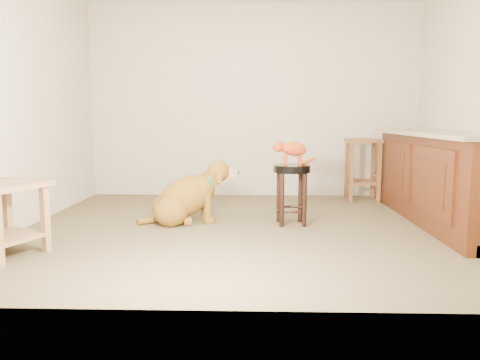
{
  "coord_description": "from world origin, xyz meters",
  "views": [
    {
      "loc": [
        0.01,
        -4.51,
        1.08
      ],
      "look_at": [
        -0.13,
        0.21,
        0.45
      ],
      "focal_mm": 35.0,
      "sensor_mm": 36.0,
      "label": 1
    }
  ],
  "objects_px": {
    "wood_stool": "(362,168)",
    "golden_retriever": "(186,198)",
    "padded_stool": "(292,182)",
    "side_table": "(2,208)",
    "tabby_kitten": "(291,150)"
  },
  "relations": [
    {
      "from": "padded_stool",
      "to": "tabby_kitten",
      "type": "xyz_separation_m",
      "value": [
        -0.01,
        0.0,
        0.33
      ]
    },
    {
      "from": "wood_stool",
      "to": "side_table",
      "type": "distance_m",
      "value": 4.28
    },
    {
      "from": "padded_stool",
      "to": "side_table",
      "type": "relative_size",
      "value": 0.83
    },
    {
      "from": "padded_stool",
      "to": "tabby_kitten",
      "type": "height_order",
      "value": "tabby_kitten"
    },
    {
      "from": "side_table",
      "to": "golden_retriever",
      "type": "relative_size",
      "value": 0.71
    },
    {
      "from": "golden_retriever",
      "to": "tabby_kitten",
      "type": "xyz_separation_m",
      "value": [
        1.07,
        -0.04,
        0.51
      ]
    },
    {
      "from": "wood_stool",
      "to": "tabby_kitten",
      "type": "relative_size",
      "value": 1.79
    },
    {
      "from": "wood_stool",
      "to": "tabby_kitten",
      "type": "bearing_deg",
      "value": -125.95
    },
    {
      "from": "golden_retriever",
      "to": "padded_stool",
      "type": "bearing_deg",
      "value": -19.51
    },
    {
      "from": "padded_stool",
      "to": "golden_retriever",
      "type": "bearing_deg",
      "value": 177.67
    },
    {
      "from": "wood_stool",
      "to": "tabby_kitten",
      "type": "distance_m",
      "value": 1.83
    },
    {
      "from": "wood_stool",
      "to": "golden_retriever",
      "type": "height_order",
      "value": "wood_stool"
    },
    {
      "from": "padded_stool",
      "to": "wood_stool",
      "type": "height_order",
      "value": "wood_stool"
    },
    {
      "from": "wood_stool",
      "to": "side_table",
      "type": "relative_size",
      "value": 1.1
    },
    {
      "from": "padded_stool",
      "to": "wood_stool",
      "type": "distance_m",
      "value": 1.79
    }
  ]
}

